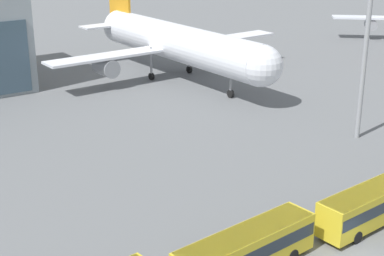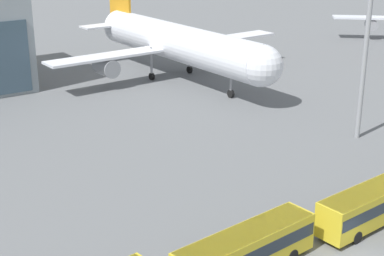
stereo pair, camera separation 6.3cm
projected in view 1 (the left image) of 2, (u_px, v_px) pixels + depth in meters
airliner_at_gate_far at (174, 42)px, 89.59m from camera, size 40.71×43.38×15.81m
shuttle_bus_1 at (246, 249)px, 40.51m from camera, size 11.68×3.59×3.17m
shuttle_bus_2 at (374, 202)px, 47.16m from camera, size 11.65×3.38×3.17m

